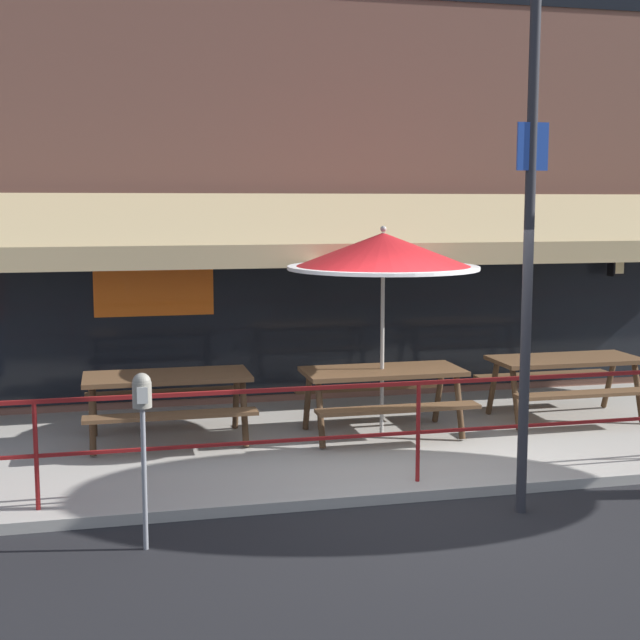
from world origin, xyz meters
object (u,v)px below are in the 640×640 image
at_px(picnic_table_centre, 383,383).
at_px(picnic_table_right, 565,370).
at_px(picnic_table_left, 167,389).
at_px(street_sign_pole, 528,256).
at_px(patio_umbrella_centre, 383,252).
at_px(parking_meter_near, 142,408).

height_order(picnic_table_centre, picnic_table_right, same).
relative_size(picnic_table_left, street_sign_pole, 0.41).
xyz_separation_m(patio_umbrella_centre, street_sign_pole, (0.53, -2.47, 0.10)).
relative_size(picnic_table_right, street_sign_pole, 0.41).
distance_m(picnic_table_centre, picnic_table_right, 2.40).
bearing_deg(street_sign_pole, parking_meter_near, -177.98).
relative_size(patio_umbrella_centre, street_sign_pole, 0.54).
bearing_deg(picnic_table_right, picnic_table_centre, -174.79).
bearing_deg(patio_umbrella_centre, picnic_table_right, 4.64).
xyz_separation_m(picnic_table_left, picnic_table_right, (4.78, -0.03, 0.00)).
bearing_deg(street_sign_pole, picnic_table_left, 137.24).
bearing_deg(picnic_table_centre, picnic_table_right, 5.21).
height_order(picnic_table_right, street_sign_pole, street_sign_pole).
xyz_separation_m(picnic_table_left, picnic_table_centre, (2.39, -0.25, 0.00)).
relative_size(picnic_table_right, parking_meter_near, 1.27).
bearing_deg(patio_umbrella_centre, picnic_table_left, 174.66).
bearing_deg(parking_meter_near, picnic_table_left, 82.71).
bearing_deg(picnic_table_left, picnic_table_centre, -5.91).
xyz_separation_m(picnic_table_centre, picnic_table_right, (2.39, 0.22, 0.00)).
height_order(picnic_table_right, patio_umbrella_centre, patio_umbrella_centre).
distance_m(patio_umbrella_centre, parking_meter_near, 3.92).
xyz_separation_m(picnic_table_right, parking_meter_near, (-5.14, -2.78, 0.44)).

